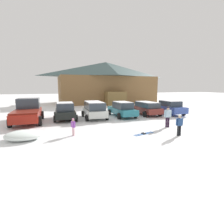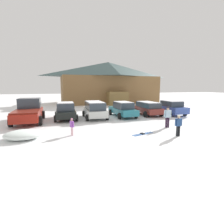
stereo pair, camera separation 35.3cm
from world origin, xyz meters
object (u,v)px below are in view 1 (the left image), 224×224
at_px(parked_maroon_van, 147,108).
at_px(skier_teen_in_navy_coat, 179,124).
at_px(skier_child_in_purple_jacket, 73,126).
at_px(ski_lodge, 106,82).
at_px(parked_silver_wagon, 94,109).
at_px(parked_blue_hatchback, 169,107).
at_px(pickup_truck, 28,111).
at_px(parked_teal_hatchback, 122,109).
at_px(parked_black_sedan, 65,111).
at_px(skier_adult_in_blue_parka, 168,116).
at_px(plowed_snow_pile, 24,135).
at_px(pair_of_skis, 144,134).

bearing_deg(parked_maroon_van, skier_teen_in_navy_coat, -104.92).
bearing_deg(skier_child_in_purple_jacket, ski_lodge, 68.97).
distance_m(parked_silver_wagon, parked_blue_hatchback, 9.11).
bearing_deg(pickup_truck, skier_child_in_purple_jacket, -59.22).
bearing_deg(parked_maroon_van, parked_teal_hatchback, -177.98).
distance_m(parked_black_sedan, skier_adult_in_blue_parka, 9.70).
bearing_deg(parked_silver_wagon, pickup_truck, -179.30).
bearing_deg(parked_black_sedan, skier_adult_in_blue_parka, -37.73).
height_order(pickup_truck, plowed_snow_pile, pickup_truck).
bearing_deg(parked_blue_hatchback, pair_of_skis, -135.26).
bearing_deg(plowed_snow_pile, skier_adult_in_blue_parka, 0.82).
xyz_separation_m(parked_black_sedan, skier_adult_in_blue_parka, (7.67, -5.93, 0.08)).
distance_m(skier_teen_in_navy_coat, skier_child_in_purple_jacket, 7.05).
bearing_deg(parked_black_sedan, parked_teal_hatchback, -0.30).
bearing_deg(parked_black_sedan, parked_maroon_van, 0.49).
xyz_separation_m(parked_teal_hatchback, skier_teen_in_navy_coat, (0.86, -8.27, -0.04)).
distance_m(parked_black_sedan, parked_teal_hatchback, 6.03).
xyz_separation_m(ski_lodge, plowed_snow_pile, (-11.96, -23.30, -3.87)).
height_order(parked_black_sedan, skier_child_in_purple_jacket, parked_black_sedan).
xyz_separation_m(skier_teen_in_navy_coat, pair_of_skis, (-2.00, 1.11, -0.77)).
distance_m(skier_adult_in_blue_parka, pair_of_skis, 3.18).
distance_m(parked_silver_wagon, parked_teal_hatchback, 3.13).
bearing_deg(parked_black_sedan, ski_lodge, 61.98).
bearing_deg(skier_child_in_purple_jacket, parked_black_sedan, 91.85).
height_order(parked_silver_wagon, skier_child_in_purple_jacket, parked_silver_wagon).
distance_m(parked_blue_hatchback, skier_child_in_purple_jacket, 13.24).
relative_size(pickup_truck, pair_of_skis, 3.33).
height_order(parked_silver_wagon, parked_teal_hatchback, parked_silver_wagon).
bearing_deg(parked_silver_wagon, parked_maroon_van, 1.93).
distance_m(parked_silver_wagon, parked_maroon_van, 6.22).
bearing_deg(pickup_truck, pair_of_skis, -40.38).
relative_size(parked_black_sedan, parked_teal_hatchback, 0.85).
bearing_deg(skier_child_in_purple_jacket, parked_blue_hatchback, 26.80).
xyz_separation_m(parked_black_sedan, parked_teal_hatchback, (6.03, -0.03, -0.03)).
relative_size(parked_silver_wagon, parked_teal_hatchback, 0.92).
distance_m(ski_lodge, skier_adult_in_blue_parka, 23.41).
distance_m(ski_lodge, parked_blue_hatchback, 17.89).
bearing_deg(parked_silver_wagon, parked_blue_hatchback, -0.04).
bearing_deg(pickup_truck, parked_silver_wagon, 0.70).
relative_size(parked_silver_wagon, plowed_snow_pile, 1.97).
relative_size(parked_silver_wagon, skier_teen_in_navy_coat, 3.15).
relative_size(parked_teal_hatchback, skier_child_in_purple_jacket, 4.14).
bearing_deg(skier_adult_in_blue_parka, pickup_truck, 152.47).
relative_size(parked_teal_hatchback, pair_of_skis, 2.81).
bearing_deg(parked_maroon_van, pair_of_skis, -120.20).
height_order(parked_teal_hatchback, plowed_snow_pile, parked_teal_hatchback).
xyz_separation_m(parked_teal_hatchback, pickup_truck, (-9.35, -0.18, 0.17)).
relative_size(ski_lodge, skier_teen_in_navy_coat, 13.82).
bearing_deg(parked_teal_hatchback, parked_blue_hatchback, -1.02).
relative_size(parked_silver_wagon, parked_blue_hatchback, 0.94).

